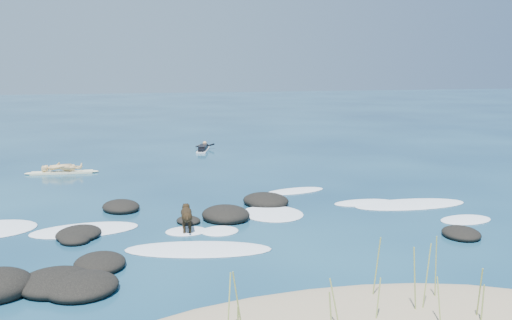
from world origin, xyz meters
name	(u,v)px	position (x,y,z in m)	size (l,w,h in m)	color
ground	(232,215)	(0.00, 0.00, 0.00)	(160.00, 160.00, 0.00)	#0A2642
dune_grass	(374,295)	(0.44, -7.90, 0.64)	(4.13, 1.58, 1.24)	#8D9D4C
reef_rocks	(132,246)	(-3.01, -2.56, 0.11)	(13.03, 7.98, 0.60)	black
breaking_foam	(241,219)	(0.11, -0.63, 0.01)	(15.28, 7.10, 0.12)	white
standing_surfer_rig	(61,158)	(-5.07, 8.19, 0.65)	(2.89, 0.69, 1.64)	#F8F5C6
paddling_surfer_rig	(203,148)	(1.60, 12.86, 0.14)	(1.27, 2.29, 0.40)	white
dog	(187,215)	(-1.55, -1.41, 0.47)	(0.36, 1.12, 0.71)	black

